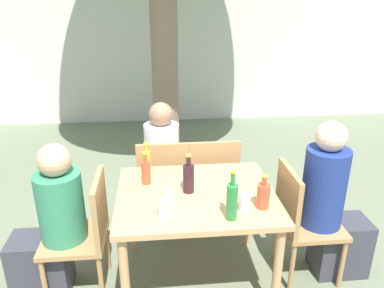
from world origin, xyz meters
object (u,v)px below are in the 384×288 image
Objects in this scene: patio_chair_2 at (163,180)px; drinking_glass_0 at (244,203)px; patio_chair_3 at (212,178)px; soda_bottle_0 at (146,172)px; person_seated_2 at (162,167)px; patio_chair_0 at (86,229)px; dining_table_front at (196,205)px; patio_chair_1 at (301,217)px; wine_bottle_2 at (189,178)px; drinking_glass_1 at (169,198)px; person_seated_1 at (332,210)px; oil_cruet_4 at (146,161)px; green_bottle_1 at (232,201)px; person_seated_0 at (51,230)px; drinking_glass_2 at (164,208)px; soda_bottle_3 at (263,195)px.

patio_chair_2 is 8.31× the size of drinking_glass_0.
patio_chair_3 is 0.84m from soda_bottle_0.
person_seated_2 reaches higher than drinking_glass_0.
person_seated_2 is (0.56, 0.93, 0.01)m from patio_chair_0.
patio_chair_1 reaches higher than dining_table_front.
wine_bottle_2 is (0.30, -0.15, 0.01)m from soda_bottle_0.
soda_bottle_0 is at bearing 152.97° from dining_table_front.
drinking_glass_1 is (-0.41, -0.83, 0.30)m from patio_chair_3.
drinking_glass_1 is at bearing 91.97° from patio_chair_2.
soda_bottle_0 is (-0.35, 0.18, 0.19)m from dining_table_front.
dining_table_front is 1.02m from person_seated_1.
patio_chair_3 is 3.65× the size of soda_bottle_0.
oil_cruet_4 is 2.51× the size of drinking_glass_1.
green_bottle_1 reaches higher than patio_chair_2.
oil_cruet_4 is (-0.13, -0.34, 0.34)m from patio_chair_2.
wine_bottle_2 is 2.84× the size of drinking_glass_1.
dining_table_front is 0.80m from patio_chair_0.
person_seated_1 is 0.82m from drinking_glass_0.
person_seated_0 is (-0.24, -0.00, 0.00)m from patio_chair_0.
person_seated_2 is 4.71× the size of oil_cruet_4.
patio_chair_0 is 3.65× the size of soda_bottle_0.
patio_chair_1 is at bearing 90.00° from patio_chair_0.
green_bottle_1 is at bearing 112.23° from person_seated_1.
soda_bottle_0 is at bearing -90.28° from oil_cruet_4.
drinking_glass_1 is at bearing -72.43° from oil_cruet_4.
patio_chair_2 is 0.76× the size of person_seated_2.
person_seated_0 is 4.70× the size of soda_bottle_0.
dining_table_front is 1.22× the size of patio_chair_3.
wine_bottle_2 is 2.61× the size of drinking_glass_0.
person_seated_1 is 1.55m from person_seated_2.
patio_chair_0 and patio_chair_3 have the same top height.
oil_cruet_4 is (-1.37, 0.36, 0.30)m from person_seated_1.
soda_bottle_0 is (-1.13, 0.18, 0.34)m from patio_chair_1.
patio_chair_1 is 1.20m from soda_bottle_0.
wine_bottle_2 reaches higher than drinking_glass_2.
patio_chair_1 is 1.10m from drinking_glass_2.
person_seated_2 is at bearing -90.00° from patio_chair_2.
patio_chair_3 is 0.50m from person_seated_2.
drinking_glass_0 is at bearing 117.88° from patio_chair_2.
patio_chair_0 is 0.68m from drinking_glass_2.
patio_chair_1 is 1.03m from drinking_glass_1.
oil_cruet_4 reaches higher than soda_bottle_0.
patio_chair_0 is 0.72× the size of person_seated_1.
patio_chair_1 is 0.79m from green_bottle_1.
wine_bottle_2 reaches higher than patio_chair_1.
person_seated_1 is (1.02, -0.00, -0.10)m from dining_table_front.
drinking_glass_2 is at bearing 169.59° from green_bottle_1.
person_seated_0 reaches higher than wine_bottle_2.
person_seated_0 reaches higher than drinking_glass_2.
patio_chair_1 is at bearing 31.66° from soda_bottle_3.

